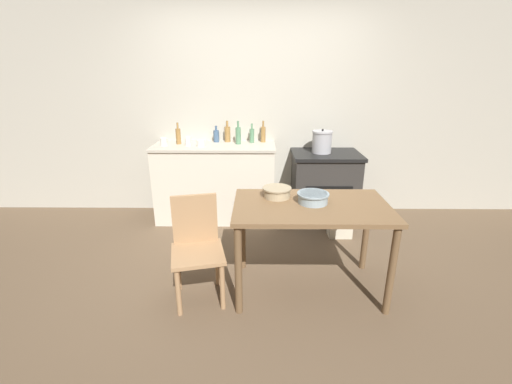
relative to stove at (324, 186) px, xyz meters
name	(u,v)px	position (x,y,z in m)	size (l,w,h in m)	color
ground_plane	(255,272)	(-0.83, -1.25, -0.42)	(14.00, 14.00, 0.00)	brown
wall_back	(257,111)	(-0.83, 0.33, 0.86)	(8.00, 0.07, 2.55)	#B2AD9E
counter_cabinet	(216,182)	(-1.33, 0.01, 0.04)	(1.44, 0.61, 0.93)	beige
stove	(324,186)	(0.00, 0.00, 0.00)	(0.80, 0.63, 0.83)	#2D2B28
work_table	(311,217)	(-0.38, -1.48, 0.24)	(1.22, 0.73, 0.76)	brown
chair	(197,245)	(-1.29, -1.56, 0.03)	(0.48, 0.48, 0.83)	#A87F56
flour_sack	(340,223)	(0.11, -0.50, -0.27)	(0.25, 0.18, 0.31)	beige
stock_pot	(322,142)	(-0.06, 0.01, 0.54)	(0.24, 0.24, 0.28)	#A8A8AD
mixing_bowl_large	(313,197)	(-0.37, -1.44, 0.39)	(0.25, 0.25, 0.08)	#93A8B2
mixing_bowl_small	(277,192)	(-0.65, -1.31, 0.39)	(0.24, 0.24, 0.08)	tan
bottle_far_left	(216,136)	(-1.32, 0.19, 0.58)	(0.07, 0.07, 0.20)	#3D5675
bottle_left	(238,135)	(-1.04, 0.06, 0.61)	(0.06, 0.06, 0.27)	#517F5B
bottle_mid_left	(263,134)	(-0.75, 0.18, 0.61)	(0.06, 0.06, 0.26)	olive
bottle_center_left	(227,134)	(-1.19, 0.20, 0.60)	(0.07, 0.07, 0.25)	olive
bottle_center	(178,136)	(-1.75, 0.05, 0.60)	(0.06, 0.06, 0.25)	olive
bottle_center_right	(252,135)	(-0.89, 0.15, 0.59)	(0.06, 0.06, 0.23)	#517F5B
cup_mid_right	(164,142)	(-1.91, -0.05, 0.55)	(0.08, 0.08, 0.09)	silver
cup_right	(201,143)	(-1.47, -0.08, 0.54)	(0.09, 0.09, 0.08)	silver
cup_far_right	(188,141)	(-1.62, -0.04, 0.56)	(0.07, 0.07, 0.10)	silver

